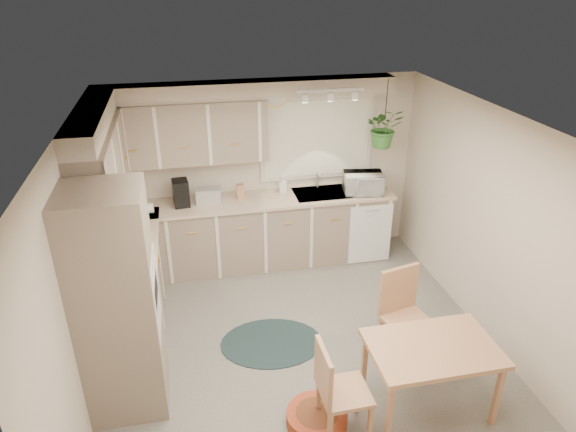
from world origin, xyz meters
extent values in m
plane|color=slate|center=(0.00, 0.00, 0.00)|extent=(4.20, 4.20, 0.00)
plane|color=white|center=(0.00, 0.00, 2.40)|extent=(4.20, 4.20, 0.00)
cube|color=#BFB19E|center=(0.00, 2.10, 1.20)|extent=(4.00, 0.04, 2.40)
cube|color=#BFB19E|center=(0.00, -2.10, 1.20)|extent=(4.00, 0.04, 2.40)
cube|color=#BFB19E|center=(-2.00, 0.00, 1.20)|extent=(0.04, 4.20, 2.40)
cube|color=#BFB19E|center=(2.00, 0.00, 1.20)|extent=(0.04, 4.20, 2.40)
cube|color=gray|center=(-1.70, 0.88, 0.45)|extent=(0.60, 1.85, 0.90)
cube|color=gray|center=(-0.20, 1.80, 0.45)|extent=(3.60, 0.60, 0.90)
cube|color=#C4A68F|center=(-1.69, 0.88, 0.92)|extent=(0.64, 1.89, 0.04)
cube|color=#C4A68F|center=(-0.20, 1.79, 0.92)|extent=(3.64, 0.64, 0.04)
cube|color=gray|center=(-1.68, -0.38, 1.05)|extent=(0.65, 0.65, 2.10)
cube|color=silver|center=(-1.35, -0.38, 1.05)|extent=(0.02, 0.56, 0.58)
cube|color=gray|center=(-1.82, 1.00, 1.83)|extent=(0.35, 2.00, 0.75)
cube|color=gray|center=(-1.00, 1.93, 1.83)|extent=(2.00, 0.35, 0.75)
cube|color=#BFB19E|center=(-1.85, 1.00, 2.30)|extent=(0.30, 2.00, 0.20)
cube|color=#BFB19E|center=(-0.20, 1.95, 2.30)|extent=(3.60, 0.30, 0.20)
cube|color=silver|center=(-1.68, 0.30, 0.94)|extent=(0.52, 0.58, 0.02)
cube|color=silver|center=(-1.70, 0.30, 1.40)|extent=(0.40, 0.60, 0.14)
cube|color=white|center=(0.70, 2.07, 1.60)|extent=(1.40, 0.02, 1.00)
cube|color=beige|center=(0.70, 2.08, 1.60)|extent=(1.50, 0.02, 1.10)
cube|color=#B2B4BB|center=(0.70, 1.80, 0.90)|extent=(0.70, 0.48, 0.10)
cube|color=silver|center=(1.30, 1.49, 0.42)|extent=(0.58, 0.02, 0.83)
cube|color=silver|center=(0.70, 1.55, 2.33)|extent=(0.80, 0.04, 0.04)
cylinder|color=gold|center=(0.15, 2.07, 2.18)|extent=(0.30, 0.03, 0.30)
cube|color=tan|center=(0.92, -1.02, 0.34)|extent=(1.10, 0.73, 0.69)
cube|color=tan|center=(0.11, -1.12, 0.45)|extent=(0.43, 0.43, 0.90)
cube|color=tan|center=(1.00, -0.40, 0.49)|extent=(0.55, 0.55, 0.97)
ellipsoid|color=black|center=(-0.28, 0.12, 0.01)|extent=(1.17, 0.94, 0.01)
cylinder|color=#A54621|center=(-0.09, -1.01, 0.06)|extent=(0.55, 0.55, 0.12)
imported|color=silver|center=(1.23, 1.70, 1.11)|extent=(0.53, 0.35, 0.34)
imported|color=silver|center=(0.22, 1.95, 0.99)|extent=(0.13, 0.22, 0.10)
imported|color=#336D2B|center=(1.46, 1.70, 1.75)|extent=(0.54, 0.58, 0.40)
cube|color=black|center=(-1.09, 1.80, 1.11)|extent=(0.21, 0.24, 0.33)
cube|color=#B2B4BB|center=(-0.76, 1.82, 1.03)|extent=(0.32, 0.20, 0.19)
cube|color=tan|center=(-0.35, 1.85, 1.04)|extent=(0.09, 0.09, 0.20)
camera|label=1|loc=(-1.01, -4.14, 3.60)|focal=32.00mm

